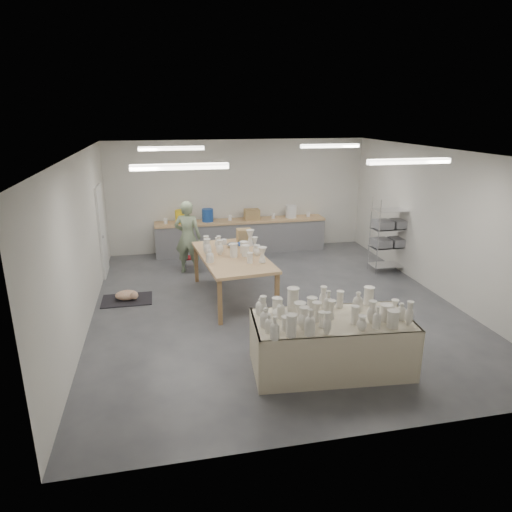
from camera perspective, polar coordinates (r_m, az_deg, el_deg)
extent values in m
plane|color=#424449|center=(9.22, 2.25, -6.03)|extent=(8.00, 8.00, 0.00)
cube|color=white|center=(8.48, 2.49, 12.83)|extent=(7.00, 8.00, 0.02)
cube|color=silver|center=(12.55, -2.17, 7.52)|extent=(7.00, 0.02, 3.00)
cube|color=silver|center=(5.17, 13.46, -8.01)|extent=(7.00, 0.02, 3.00)
cube|color=silver|center=(8.58, -20.93, 1.62)|extent=(0.02, 8.00, 3.00)
cube|color=silver|center=(10.15, 21.92, 3.85)|extent=(0.02, 8.00, 3.00)
cube|color=white|center=(11.18, -18.67, 2.99)|extent=(0.05, 0.90, 2.10)
cube|color=white|center=(6.73, -9.49, 10.95)|extent=(1.40, 0.12, 0.08)
cube|color=white|center=(7.77, 18.59, 11.16)|extent=(1.40, 0.12, 0.08)
cube|color=white|center=(10.21, -10.52, 13.09)|extent=(1.40, 0.12, 0.08)
cube|color=white|center=(10.93, 9.23, 13.43)|extent=(1.40, 0.12, 0.08)
cube|color=tan|center=(12.37, -1.88, 4.40)|extent=(4.60, 0.60, 0.06)
cube|color=slate|center=(12.48, -1.86, 2.38)|extent=(4.60, 0.55, 0.84)
cylinder|color=yellow|center=(12.16, -9.36, 4.90)|extent=(0.30, 0.30, 0.34)
cylinder|color=#1C459B|center=(12.21, -6.07, 5.09)|extent=(0.30, 0.30, 0.34)
cylinder|color=white|center=(12.64, 4.40, 5.57)|extent=(0.30, 0.30, 0.34)
cube|color=olive|center=(12.39, -0.52, 5.23)|extent=(0.40, 0.30, 0.28)
cylinder|color=white|center=(12.17, -11.22, 4.33)|extent=(0.10, 0.10, 0.14)
cylinder|color=white|center=(12.30, -3.27, 4.78)|extent=(0.10, 0.10, 0.14)
cylinder|color=white|center=(12.53, 2.18, 5.03)|extent=(0.10, 0.10, 0.14)
cylinder|color=white|center=(12.81, 6.54, 5.21)|extent=(0.10, 0.10, 0.14)
cylinder|color=silver|center=(10.92, 15.05, 2.17)|extent=(0.02, 0.02, 1.80)
cylinder|color=silver|center=(11.32, 18.85, 2.36)|extent=(0.02, 0.02, 1.80)
cylinder|color=silver|center=(11.30, 14.06, 2.75)|extent=(0.02, 0.02, 1.80)
cylinder|color=silver|center=(11.69, 17.78, 2.92)|extent=(0.02, 0.02, 1.80)
cube|color=silver|center=(11.51, 16.14, -1.05)|extent=(0.88, 0.48, 0.02)
cube|color=silver|center=(11.38, 16.33, 1.10)|extent=(0.88, 0.48, 0.02)
cube|color=silver|center=(11.26, 16.53, 3.29)|extent=(0.88, 0.48, 0.02)
cube|color=silver|center=(11.17, 16.72, 5.53)|extent=(0.88, 0.48, 0.02)
cube|color=slate|center=(11.25, 15.39, 1.62)|extent=(0.38, 0.42, 0.18)
cube|color=slate|center=(11.45, 17.35, 1.73)|extent=(0.38, 0.42, 0.18)
cube|color=slate|center=(11.13, 15.58, 3.85)|extent=(0.38, 0.42, 0.18)
cube|color=slate|center=(11.34, 17.56, 3.92)|extent=(0.38, 0.42, 0.18)
cube|color=olive|center=(6.98, 9.36, -11.19)|extent=(2.12, 1.10, 0.71)
cube|color=beige|center=(6.78, 9.54, -7.92)|extent=(2.40, 1.29, 0.03)
cube|color=beige|center=(6.54, 11.07, -12.94)|extent=(2.31, 0.23, 0.81)
cube|color=beige|center=(7.39, 7.90, -8.96)|extent=(2.31, 0.23, 0.81)
cube|color=tan|center=(9.24, -2.97, -0.08)|extent=(1.46, 2.56, 0.06)
cube|color=olive|center=(8.26, -5.38, -5.75)|extent=(0.08, 0.08, 0.86)
cube|color=olive|center=(8.43, 2.00, -5.17)|extent=(0.08, 0.08, 0.86)
cube|color=olive|center=(10.41, -6.90, -0.79)|extent=(0.08, 0.08, 0.86)
cube|color=olive|center=(10.55, -1.02, -0.41)|extent=(0.08, 0.08, 0.86)
ellipsoid|color=silver|center=(9.76, -2.93, 1.38)|extent=(0.26, 0.26, 0.12)
cylinder|color=#1C459B|center=(9.95, -1.75, 1.50)|extent=(0.26, 0.26, 0.03)
cylinder|color=white|center=(9.97, -4.00, 1.77)|extent=(0.11, 0.11, 0.12)
cube|color=olive|center=(10.19, -1.48, 2.62)|extent=(0.32, 0.26, 0.28)
cube|color=black|center=(9.76, -15.82, -5.28)|extent=(1.00, 0.70, 0.02)
ellipsoid|color=white|center=(9.72, -15.87, -4.70)|extent=(0.51, 0.40, 0.19)
sphere|color=white|center=(9.60, -14.99, -4.79)|extent=(0.17, 0.17, 0.17)
imported|color=gray|center=(10.87, -8.52, 2.35)|extent=(0.73, 0.60, 1.74)
cylinder|color=#B01921|center=(11.30, -8.48, -0.21)|extent=(0.31, 0.31, 0.04)
cylinder|color=silver|center=(11.35, -7.80, -0.85)|extent=(0.02, 0.02, 0.27)
cylinder|color=silver|center=(11.44, -8.81, -0.74)|extent=(0.02, 0.02, 0.27)
cylinder|color=silver|center=(11.23, -8.73, -1.09)|extent=(0.02, 0.02, 0.27)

